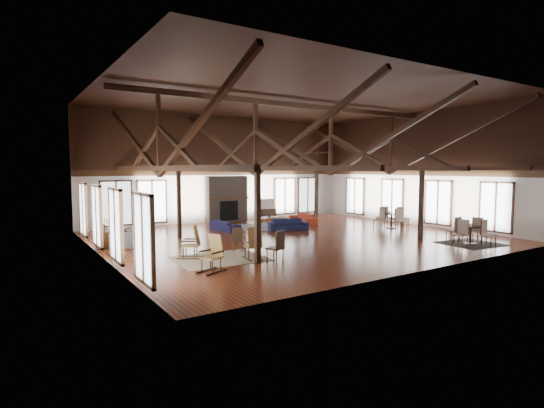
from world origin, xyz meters
TOP-DOWN VIEW (x-y plane):
  - floor at (0.00, 0.00)m, footprint 16.00×16.00m
  - ceiling at (0.00, 0.00)m, footprint 16.00×14.00m
  - wall_back at (0.00, 7.00)m, footprint 16.00×0.02m
  - wall_front at (0.00, -7.00)m, footprint 16.00×0.02m
  - wall_left at (-8.00, 0.00)m, footprint 0.02×14.00m
  - wall_right at (8.00, 0.00)m, footprint 0.02×14.00m
  - roof_truss at (0.00, 0.00)m, footprint 15.60×14.07m
  - post_grid at (0.00, 0.00)m, footprint 8.16×7.16m
  - fireplace at (0.00, 6.67)m, footprint 2.50×0.69m
  - ceiling_fan at (0.50, -1.00)m, footprint 1.60×1.60m
  - sofa_navy_front at (0.97, 1.93)m, footprint 2.06×1.35m
  - sofa_navy_left at (-1.68, 3.50)m, footprint 1.81×0.97m
  - sofa_orange at (3.19, 3.61)m, footprint 1.88×0.81m
  - coffee_table at (0.80, 3.53)m, footprint 1.45×0.98m
  - vase at (0.85, 3.44)m, footprint 0.21×0.21m
  - armchair at (-6.69, 1.54)m, footprint 1.27×1.32m
  - side_table_lamp at (-7.60, 1.86)m, footprint 0.49×0.49m
  - rocking_chair_a at (-5.44, -1.65)m, footprint 0.99×0.88m
  - rocking_chair_b at (-3.82, -2.93)m, footprint 0.58×0.92m
  - rocking_chair_c at (-5.63, -3.69)m, footprint 0.98×0.76m
  - side_chair_a at (-3.67, -1.54)m, footprint 0.54×0.54m
  - side_chair_b at (-3.47, -3.85)m, footprint 0.58×0.58m
  - cafe_table_near at (4.96, -5.16)m, footprint 1.98×1.98m
  - cafe_table_far at (5.84, -0.30)m, footprint 2.05×2.05m
  - cup_near at (4.98, -5.13)m, footprint 0.13×0.13m
  - cup_far at (5.74, -0.25)m, footprint 0.15×0.15m
  - tv_console at (2.73, 6.75)m, footprint 1.18×0.44m
  - television at (2.68, 6.75)m, footprint 1.05×0.15m
  - rug_tan at (-4.73, -2.24)m, footprint 3.02×2.41m
  - rug_navy at (0.94, 3.60)m, footprint 3.81×3.07m
  - rug_dark at (5.05, -5.13)m, footprint 2.38×2.20m

SIDE VIEW (x-z plane):
  - floor at x=0.00m, z-range 0.00..0.00m
  - rug_dark at x=5.05m, z-range 0.00..0.01m
  - rug_tan at x=-4.73m, z-range 0.00..0.01m
  - rug_navy at x=0.94m, z-range 0.00..0.01m
  - sofa_navy_left at x=-1.68m, z-range 0.00..0.50m
  - sofa_orange at x=3.19m, z-range 0.00..0.54m
  - sofa_navy_front at x=0.97m, z-range 0.00..0.56m
  - tv_console at x=2.73m, z-range 0.00..0.59m
  - armchair at x=-6.69m, z-range 0.00..0.65m
  - coffee_table at x=0.80m, z-range 0.20..0.70m
  - side_table_lamp at x=-7.60m, z-range -0.15..1.10m
  - cafe_table_near at x=4.96m, z-range 0.00..1.03m
  - rocking_chair_b at x=-3.82m, z-range -0.03..1.07m
  - cafe_table_far at x=5.84m, z-range 0.00..1.05m
  - rocking_chair_c at x=-5.63m, z-range -0.03..1.09m
  - side_chair_a at x=-3.67m, z-range 0.07..0.99m
  - rocking_chair_a at x=-5.44m, z-range -0.03..1.10m
  - vase at x=0.85m, z-range 0.51..0.69m
  - side_chair_b at x=-3.47m, z-range 0.09..1.16m
  - cup_near at x=4.98m, z-range 0.74..0.83m
  - cup_far at x=5.74m, z-range 0.76..0.85m
  - television at x=2.68m, z-range 0.59..1.19m
  - fireplace at x=0.00m, z-range -0.01..2.59m
  - post_grid at x=0.00m, z-range 0.00..3.05m
  - wall_back at x=0.00m, z-range 0.00..6.00m
  - wall_front at x=0.00m, z-range 0.00..6.00m
  - wall_left at x=-8.00m, z-range 0.00..6.00m
  - wall_right at x=8.00m, z-range 0.00..6.00m
  - ceiling_fan at x=0.50m, z-range 3.36..4.11m
  - roof_truss at x=0.00m, z-range 2.46..5.60m
  - ceiling at x=0.00m, z-range 5.99..6.01m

